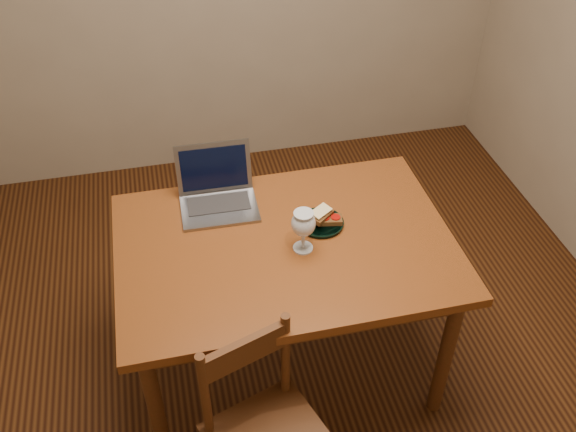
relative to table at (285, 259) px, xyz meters
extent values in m
cube|color=black|center=(0.08, 0.10, -0.66)|extent=(3.20, 3.20, 0.02)
cube|color=#522A0D|center=(0.00, 0.00, 0.07)|extent=(1.30, 0.90, 0.04)
cylinder|color=#3F250D|center=(-0.57, -0.37, -0.30)|extent=(0.06, 0.06, 0.70)
cylinder|color=#3F250D|center=(0.57, -0.37, -0.30)|extent=(0.06, 0.06, 0.70)
cylinder|color=#3F250D|center=(-0.57, 0.37, -0.30)|extent=(0.06, 0.06, 0.70)
cylinder|color=#3F250D|center=(0.57, 0.37, -0.30)|extent=(0.06, 0.06, 0.70)
cube|color=#3F250D|center=(-0.24, -0.47, 0.08)|extent=(0.30, 0.13, 0.11)
cylinder|color=black|center=(0.16, 0.07, 0.09)|extent=(0.18, 0.18, 0.02)
cube|color=slate|center=(-0.22, 0.25, 0.09)|extent=(0.32, 0.22, 0.01)
cube|color=slate|center=(-0.22, 0.39, 0.20)|extent=(0.31, 0.07, 0.21)
cube|color=black|center=(-0.22, 0.39, 0.20)|extent=(0.27, 0.05, 0.17)
camera|label=1|loc=(-0.40, -1.78, 1.76)|focal=40.00mm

